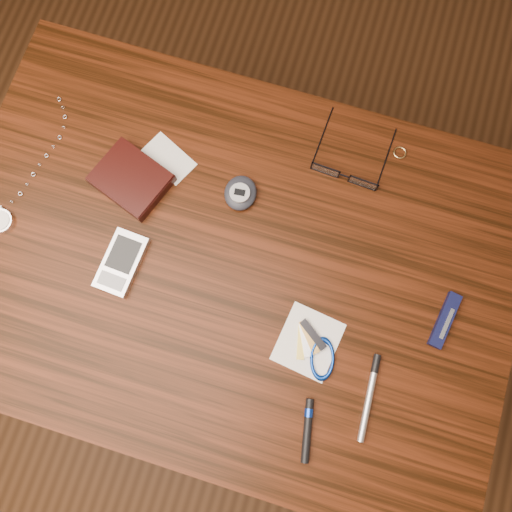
# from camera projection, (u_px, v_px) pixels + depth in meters

# --- Properties ---
(ground) EXTENTS (3.80, 3.80, 0.00)m
(ground) POSITION_uv_depth(u_px,v_px,m) (242.00, 308.00, 1.60)
(ground) COLOR #472814
(ground) RESTS_ON ground
(desk) EXTENTS (1.00, 0.70, 0.75)m
(desk) POSITION_uv_depth(u_px,v_px,m) (233.00, 273.00, 0.97)
(desk) COLOR #3B1709
(desk) RESTS_ON ground
(wallet_and_card) EXTENTS (0.18, 0.17, 0.03)m
(wallet_and_card) POSITION_uv_depth(u_px,v_px,m) (132.00, 179.00, 0.88)
(wallet_and_card) COLOR black
(wallet_and_card) RESTS_ON desk
(eyeglasses) EXTENTS (0.13, 0.14, 0.03)m
(eyeglasses) POSITION_uv_depth(u_px,v_px,m) (345.00, 173.00, 0.89)
(eyeglasses) COLOR black
(eyeglasses) RESTS_ON desk
(gold_ring) EXTENTS (0.03, 0.03, 0.00)m
(gold_ring) POSITION_uv_depth(u_px,v_px,m) (400.00, 153.00, 0.91)
(gold_ring) COLOR #DBB067
(gold_ring) RESTS_ON desk
(pocket_watch) EXTENTS (0.07, 0.28, 0.01)m
(pocket_watch) POSITION_uv_depth(u_px,v_px,m) (3.00, 217.00, 0.88)
(pocket_watch) COLOR white
(pocket_watch) RESTS_ON desk
(pda_phone) EXTENTS (0.07, 0.11, 0.02)m
(pda_phone) POSITION_uv_depth(u_px,v_px,m) (121.00, 262.00, 0.86)
(pda_phone) COLOR silver
(pda_phone) RESTS_ON desk
(pedometer) EXTENTS (0.06, 0.07, 0.03)m
(pedometer) POSITION_uv_depth(u_px,v_px,m) (240.00, 193.00, 0.88)
(pedometer) COLOR #22232D
(pedometer) RESTS_ON desk
(notepad_keys) EXTENTS (0.12, 0.12, 0.01)m
(notepad_keys) POSITION_uv_depth(u_px,v_px,m) (315.00, 350.00, 0.83)
(notepad_keys) COLOR white
(notepad_keys) RESTS_ON desk
(pocket_knife) EXTENTS (0.04, 0.10, 0.01)m
(pocket_knife) POSITION_uv_depth(u_px,v_px,m) (445.00, 320.00, 0.84)
(pocket_knife) COLOR #0F1134
(pocket_knife) RESTS_ON desk
(silver_pen) EXTENTS (0.02, 0.14, 0.01)m
(silver_pen) POSITION_uv_depth(u_px,v_px,m) (370.00, 390.00, 0.82)
(silver_pen) COLOR silver
(silver_pen) RESTS_ON desk
(black_blue_pen) EXTENTS (0.03, 0.10, 0.01)m
(black_blue_pen) POSITION_uv_depth(u_px,v_px,m) (308.00, 428.00, 0.80)
(black_blue_pen) COLOR black
(black_blue_pen) RESTS_ON desk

